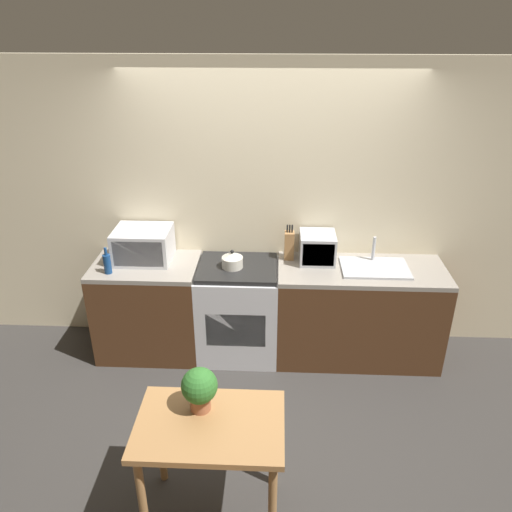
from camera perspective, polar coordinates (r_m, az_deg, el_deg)
The scene contains 13 objects.
ground_plane at distance 4.34m, azimuth 1.01°, elevation -15.76°, with size 16.00×16.00×0.00m, color #33302D.
wall_back at distance 4.49m, azimuth 1.52°, elevation 5.32°, with size 10.00×0.06×2.60m.
counter_left_run at distance 4.72m, azimuth -12.07°, elevation -5.77°, with size 0.92×0.62×0.90m.
counter_right_run at distance 4.63m, azimuth 11.56°, elevation -6.36°, with size 1.45×0.62×0.90m.
stove_range at distance 4.58m, azimuth -2.04°, elevation -6.18°, with size 0.72×0.62×0.90m.
kettle at distance 4.31m, azimuth -2.72°, elevation -0.46°, with size 0.18×0.18×0.17m.
microwave at distance 4.52m, azimuth -12.76°, elevation 1.26°, with size 0.49×0.40×0.29m.
bottle at distance 4.38m, azimuth -16.64°, elevation -0.81°, with size 0.06×0.06×0.24m.
knife_block at distance 4.44m, azimuth 3.82°, elevation 1.24°, with size 0.08×0.09×0.33m.
toaster_oven at distance 4.42m, azimuth 7.02°, elevation 0.95°, with size 0.31×0.31×0.26m.
sink_basin at distance 4.43m, azimuth 13.42°, elevation -1.25°, with size 0.58×0.39×0.24m.
dining_table at distance 3.15m, azimuth -5.24°, elevation -19.97°, with size 0.87×0.59×0.75m.
potted_plant at distance 3.04m, azimuth -6.48°, elevation -14.72°, with size 0.22×0.22×0.28m.
Camera 1 is at (0.08, -3.22, 2.90)m, focal length 35.00 mm.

